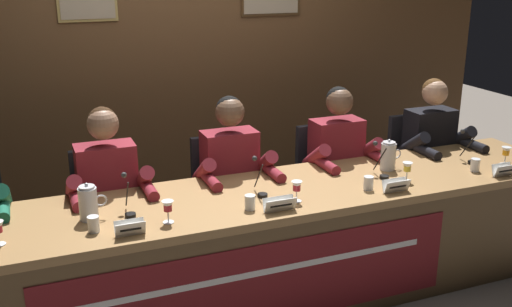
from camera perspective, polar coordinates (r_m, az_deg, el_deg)
The scene contains 29 objects.
ground_plane at distance 3.92m, azimuth 0.00°, elevation -13.71°, with size 12.00×12.00×0.00m, color #70665B.
wall_back_panelled at distance 4.86m, azimuth -6.86°, elevation 8.85°, with size 5.54×0.14×2.60m.
conference_table at distance 3.58m, azimuth 0.67°, elevation -7.67°, with size 4.34×0.81×0.73m.
chair_left at distance 4.05m, azimuth -13.92°, elevation -6.24°, with size 0.44×0.45×0.90m.
panelist_left at distance 3.76m, azimuth -13.77°, elevation -3.56°, with size 0.51×0.48×1.23m.
nameplate_left at distance 3.11m, azimuth -11.92°, elevation -6.98°, with size 0.15×0.06×0.08m.
juice_glass_left at distance 3.20m, azimuth -8.41°, elevation -5.12°, with size 0.06×0.06×0.12m.
water_cup_left at distance 3.19m, azimuth -15.22°, elevation -6.59°, with size 0.06×0.06×0.08m.
microphone_left at distance 3.35m, azimuth -12.08°, elevation -4.49°, with size 0.06×0.17×0.22m.
chair_center at distance 4.21m, azimuth -2.99°, elevation -4.73°, with size 0.44×0.45×0.90m.
panelist_center at distance 3.94m, azimuth -2.11°, elevation -2.06°, with size 0.51×0.48×1.23m.
nameplate_center at distance 3.33m, azimuth 2.28°, elevation -4.87°, with size 0.19×0.06×0.08m.
juice_glass_center at distance 3.45m, azimuth 3.90°, elevation -3.25°, with size 0.06×0.06×0.12m.
water_cup_center at distance 3.35m, azimuth -0.58°, elevation -4.75°, with size 0.06×0.06×0.08m.
microphone_center at distance 3.55m, azimuth 0.37°, elevation -2.80°, with size 0.06×0.17×0.22m.
chair_right at distance 4.52m, azimuth 6.74°, elevation -3.23°, with size 0.44×0.45×0.90m.
panelist_right at distance 4.26m, azimuth 8.15°, elevation -0.65°, with size 0.51×0.48×1.23m.
nameplate_right at distance 3.70m, azimuth 13.20°, elevation -3.01°, with size 0.17×0.06×0.08m.
juice_glass_right at distance 3.88m, azimuth 14.22°, elevation -1.36°, with size 0.06×0.06×0.12m.
water_cup_right at distance 3.70m, azimuth 10.67°, elevation -2.85°, with size 0.06×0.06×0.08m.
microphone_right at distance 3.93m, azimuth 11.84°, elevation -1.13°, with size 0.06×0.17×0.22m.
chair_far_right at distance 4.94m, azimuth 15.01°, elevation -1.88°, with size 0.44×0.45×0.90m.
panelist_far_right at distance 4.71m, azimuth 16.71°, elevation 0.53°, with size 0.51×0.48×1.23m.
nameplate_far_right at distance 4.18m, azimuth 22.52°, elevation -1.46°, with size 0.15×0.06×0.08m.
juice_glass_far_right at distance 4.41m, azimuth 22.72°, elevation 0.10°, with size 0.06×0.06×0.12m.
water_cup_far_right at distance 4.21m, azimuth 20.15°, elevation -1.09°, with size 0.06×0.06×0.08m.
microphone_far_right at distance 4.37m, azimuth 19.64°, elevation 0.15°, with size 0.06×0.17×0.22m.
water_pitcher_left_side at distance 3.33m, azimuth -15.68°, elevation -4.56°, with size 0.15×0.10×0.21m.
water_pitcher_right_side at distance 4.06m, azimuth 12.50°, elevation -0.21°, with size 0.15×0.10×0.21m.
Camera 1 is at (-1.25, -3.10, 2.05)m, focal length 41.97 mm.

